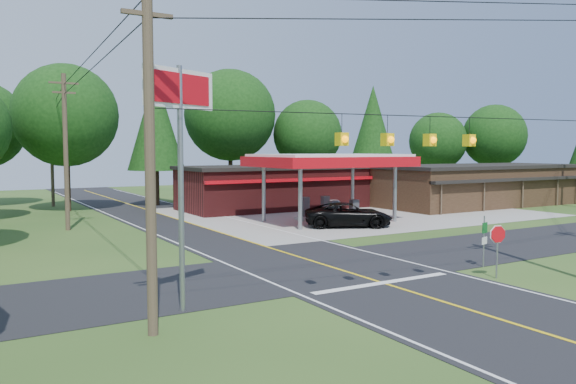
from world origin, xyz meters
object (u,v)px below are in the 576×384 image
suv_car (348,215)px  big_stop_sign (180,127)px  gas_canopy (329,163)px  octagonal_stop_sign (498,239)px  sedan_car (325,200)px

suv_car → big_stop_sign: bearing=156.3°
big_stop_sign → gas_canopy: bearing=43.7°
gas_canopy → big_stop_sign: 23.59m
octagonal_stop_sign → suv_car: bearing=75.3°
octagonal_stop_sign → gas_canopy: bearing=76.2°
sedan_car → big_stop_sign: bearing=-118.2°
big_stop_sign → octagonal_stop_sign: size_ratio=3.57×
suv_car → sedan_car: (5.62, 11.00, -0.07)m
sedan_car → octagonal_stop_sign: size_ratio=1.98×
gas_canopy → suv_car: gas_canopy is taller
sedan_car → octagonal_stop_sign: bearing=-95.9°
sedan_car → big_stop_sign: big_stop_sign is taller
gas_canopy → suv_car: (-0.50, -3.00, -3.46)m
gas_canopy → big_stop_sign: bearing=-136.3°
gas_canopy → big_stop_sign: size_ratio=1.36×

